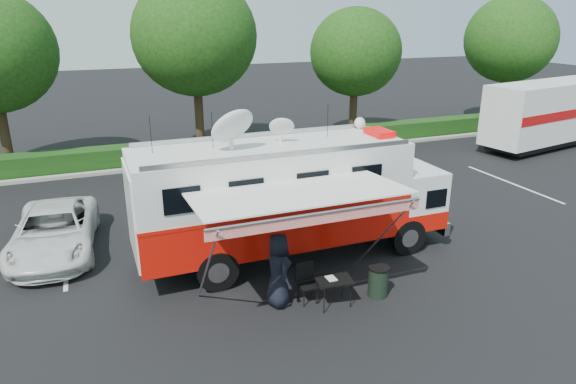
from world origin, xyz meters
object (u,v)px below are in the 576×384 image
(white_suv, at_px, (58,252))
(semi_trailer, at_px, (565,111))
(command_truck, at_px, (292,196))
(folding_table, at_px, (334,281))
(trash_bin, at_px, (378,281))

(white_suv, bearing_deg, semi_trailer, 15.33)
(command_truck, bearing_deg, white_suv, 156.30)
(folding_table, distance_m, trash_bin, 1.34)
(white_suv, relative_size, folding_table, 5.16)
(folding_table, bearing_deg, trash_bin, 0.78)
(command_truck, bearing_deg, semi_trailer, 21.39)
(command_truck, xyz_separation_m, white_suv, (-6.68, 2.93, -1.93))
(command_truck, height_order, white_suv, command_truck)
(command_truck, distance_m, semi_trailer, 20.98)
(white_suv, xyz_separation_m, semi_trailer, (26.21, 4.72, 1.88))
(white_suv, bearing_deg, folding_table, -36.82)
(command_truck, relative_size, white_suv, 1.86)
(command_truck, bearing_deg, trash_bin, -67.52)
(semi_trailer, bearing_deg, command_truck, -158.61)
(command_truck, relative_size, semi_trailer, 0.80)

